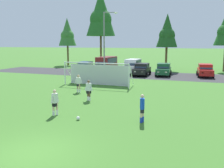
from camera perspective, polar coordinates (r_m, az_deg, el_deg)
name	(u,v)px	position (r m, az deg, el deg)	size (l,w,h in m)	color
ground_plane	(129,90)	(24.27, 4.06, -1.30)	(400.00, 400.00, 0.00)	#3D7028
parking_lot_strip	(151,75)	(35.47, 9.10, 2.03)	(52.00, 8.40, 0.01)	#333335
soccer_ball	(78,118)	(14.91, -7.84, -7.84)	(0.22, 0.22, 0.22)	white
soccer_goal	(98,73)	(26.67, -3.20, 2.50)	(7.44, 2.00, 2.57)	white
player_striker_near	(55,102)	(15.98, -13.06, -4.18)	(0.29, 0.73, 1.64)	beige
player_midfield_center	(142,108)	(14.29, 6.98, -5.62)	(0.33, 0.75, 1.64)	beige
player_defender_far	(78,84)	(22.94, -7.77, 0.10)	(0.73, 0.38, 1.64)	tan
player_winger_left	(89,90)	(19.55, -5.42, -1.48)	(0.73, 0.26, 1.64)	brown
parked_car_slot_far_left	(85,67)	(37.66, -6.22, 3.86)	(2.21, 4.29, 1.72)	navy
parked_car_slot_left	(106,65)	(36.52, -1.33, 4.47)	(2.36, 4.88, 2.52)	maroon
parked_car_slot_center_left	(133,66)	(36.78, 4.82, 4.12)	(2.30, 4.68, 2.16)	silver
parked_car_slot_center	(142,69)	(34.81, 6.95, 3.39)	(2.05, 4.21, 1.72)	black
parked_car_slot_center_right	(164,69)	(35.16, 11.86, 3.31)	(2.21, 4.29, 1.72)	#194C2D
parked_car_slot_right	(205,70)	(35.67, 20.74, 2.99)	(2.29, 4.33, 1.72)	red
tree_left_edge	(67,33)	(51.97, -10.30, 11.56)	(3.57, 3.57, 9.53)	brown
tree_mid_left	(101,14)	(45.90, -2.64, 15.81)	(5.23, 5.23, 13.94)	brown
tree_center_back	(167,32)	(42.04, 12.63, 11.73)	(3.46, 3.46, 9.23)	brown
street_lamp	(105,44)	(32.42, -1.56, 9.19)	(2.00, 0.32, 8.44)	slate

